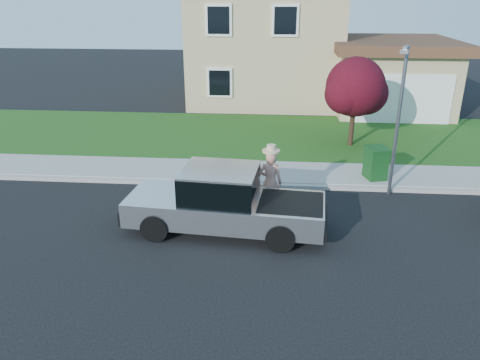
% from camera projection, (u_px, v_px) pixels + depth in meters
% --- Properties ---
extents(ground, '(80.00, 80.00, 0.00)m').
position_uv_depth(ground, '(246.00, 229.00, 12.57)').
color(ground, black).
rests_on(ground, ground).
extents(curb, '(40.00, 0.20, 0.12)m').
position_uv_depth(curb, '(283.00, 186.00, 15.15)').
color(curb, gray).
rests_on(curb, ground).
extents(sidewalk, '(40.00, 2.00, 0.15)m').
position_uv_depth(sidewalk, '(282.00, 173.00, 16.16)').
color(sidewalk, gray).
rests_on(sidewalk, ground).
extents(lawn, '(40.00, 7.00, 0.10)m').
position_uv_depth(lawn, '(282.00, 136.00, 20.32)').
color(lawn, '#1B4413').
rests_on(lawn, ground).
extents(house, '(14.00, 11.30, 6.85)m').
position_uv_depth(house, '(289.00, 43.00, 26.39)').
color(house, tan).
rests_on(house, ground).
extents(pickup_truck, '(5.41, 2.26, 1.73)m').
position_uv_depth(pickup_truck, '(224.00, 202.00, 12.19)').
color(pickup_truck, black).
rests_on(pickup_truck, ground).
extents(woman, '(0.75, 0.56, 2.04)m').
position_uv_depth(woman, '(270.00, 181.00, 13.15)').
color(woman, tan).
rests_on(woman, ground).
extents(ornamental_tree, '(2.56, 2.31, 3.51)m').
position_uv_depth(ornamental_tree, '(356.00, 90.00, 18.19)').
color(ornamental_tree, black).
rests_on(ornamental_tree, lawn).
extents(trash_bin, '(0.82, 0.89, 1.06)m').
position_uv_depth(trash_bin, '(376.00, 163.00, 15.36)').
color(trash_bin, '#103D14').
rests_on(trash_bin, sidewalk).
extents(street_lamp, '(0.37, 0.58, 4.53)m').
position_uv_depth(street_lamp, '(399.00, 114.00, 13.66)').
color(street_lamp, slate).
rests_on(street_lamp, ground).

